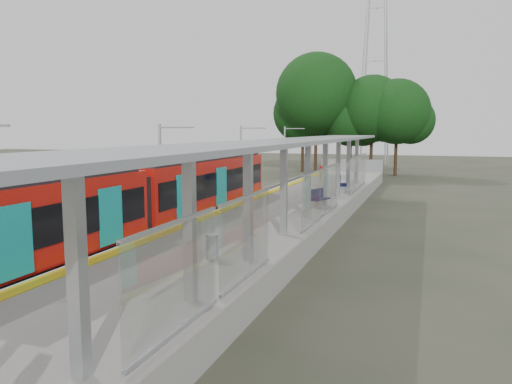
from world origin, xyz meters
TOP-DOWN VIEW (x-y plane):
  - trackbed at (-4.50, 20.00)m, footprint 3.00×70.00m
  - platform at (0.00, 20.00)m, footprint 6.00×50.00m
  - tactile_strip at (-2.55, 20.00)m, footprint 0.60×50.00m
  - end_fence at (0.00, 44.95)m, footprint 6.00×0.10m
  - train at (-4.50, 12.79)m, footprint 2.74×27.60m
  - canopy at (1.61, 16.19)m, footprint 3.27×38.00m
  - pylon at (-1.00, 73.00)m, footprint 8.00×4.00m
  - tree_cluster at (-2.50, 53.11)m, footprint 18.10×9.85m
  - catenary_masts at (-6.22, 19.00)m, footprint 2.08×48.16m
  - bench_mid at (1.84, 21.31)m, footprint 0.89×1.51m
  - bench_far at (1.83, 28.45)m, footprint 0.70×1.60m
  - info_pillar_far at (1.03, 25.95)m, footprint 0.42×0.42m
  - litter_bin at (0.92, 9.64)m, footprint 0.40×0.40m

SIDE VIEW (x-z plane):
  - trackbed at x=-4.50m, z-range 0.00..0.24m
  - platform at x=0.00m, z-range 0.00..1.00m
  - tactile_strip at x=-2.55m, z-range 1.00..1.02m
  - litter_bin at x=0.92m, z-range 1.00..1.81m
  - bench_mid at x=1.84m, z-range 1.03..2.02m
  - bench_far at x=1.83m, z-range 1.03..2.09m
  - end_fence at x=0.00m, z-range 1.00..2.20m
  - info_pillar_far at x=1.03m, z-range 0.88..2.73m
  - train at x=-4.50m, z-range 0.24..3.86m
  - catenary_masts at x=-6.22m, z-range 0.21..5.61m
  - canopy at x=1.61m, z-range 2.37..6.03m
  - tree_cluster at x=-2.50m, z-range 0.88..14.75m
  - pylon at x=-1.00m, z-range 0.00..38.00m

